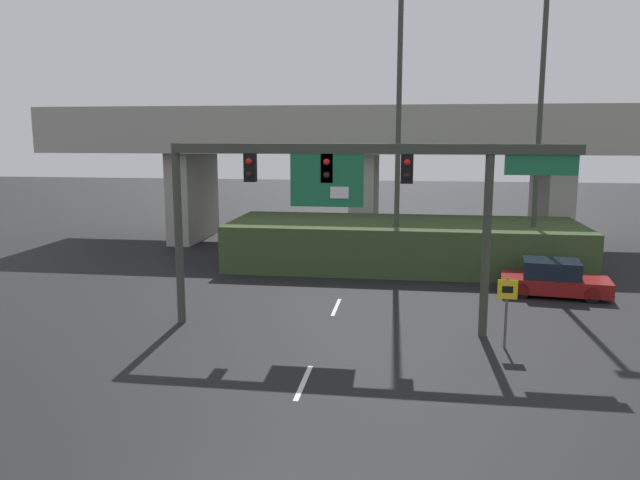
% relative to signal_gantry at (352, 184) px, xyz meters
% --- Properties ---
extents(lane_markings, '(0.14, 32.16, 0.01)m').
position_rel_signal_gantry_xyz_m(lane_markings, '(-0.81, 2.72, -4.97)').
color(lane_markings, silver).
rests_on(lane_markings, ground).
extents(signal_gantry, '(13.32, 0.44, 6.26)m').
position_rel_signal_gantry_xyz_m(signal_gantry, '(0.00, 0.00, 0.00)').
color(signal_gantry, '#383D33').
rests_on(signal_gantry, ground).
extents(speed_limit_sign, '(0.60, 0.11, 2.23)m').
position_rel_signal_gantry_xyz_m(speed_limit_sign, '(4.92, -1.14, -3.51)').
color(speed_limit_sign, '#4C4C4C').
rests_on(speed_limit_sign, ground).
extents(highway_light_pole_near, '(0.70, 0.36, 16.89)m').
position_rel_signal_gantry_xyz_m(highway_light_pole_near, '(1.29, 9.08, 3.85)').
color(highway_light_pole_near, '#383D33').
rests_on(highway_light_pole_near, ground).
extents(highway_light_pole_far, '(0.70, 0.36, 15.16)m').
position_rel_signal_gantry_xyz_m(highway_light_pole_far, '(7.69, 9.83, 2.98)').
color(highway_light_pole_far, '#383D33').
rests_on(highway_light_pole_far, ground).
extents(overpass_bridge, '(38.07, 7.36, 8.10)m').
position_rel_signal_gantry_xyz_m(overpass_bridge, '(-0.81, 17.11, 0.62)').
color(overpass_bridge, '#A39E93').
rests_on(overpass_bridge, ground).
extents(grass_embankment, '(17.23, 6.19, 2.26)m').
position_rel_signal_gantry_xyz_m(grass_embankment, '(1.61, 10.68, -3.85)').
color(grass_embankment, '#384C28').
rests_on(grass_embankment, ground).
extents(parked_sedan_near_right, '(4.47, 2.44, 1.47)m').
position_rel_signal_gantry_xyz_m(parked_sedan_near_right, '(7.83, 5.79, -4.30)').
color(parked_sedan_near_right, maroon).
rests_on(parked_sedan_near_right, ground).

